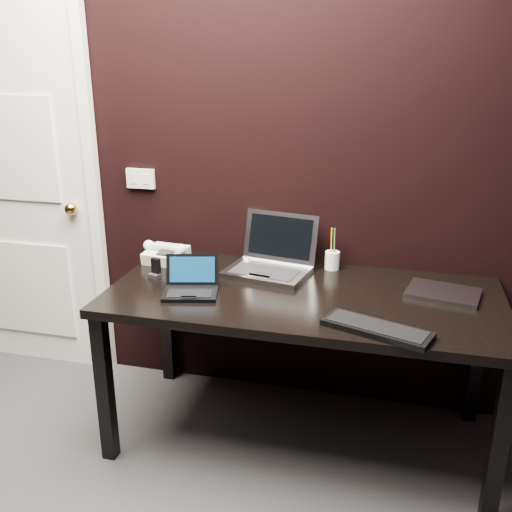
% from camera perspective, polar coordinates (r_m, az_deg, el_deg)
% --- Properties ---
extents(wall_back, '(4.00, 0.00, 4.00)m').
position_cam_1_polar(wall_back, '(2.78, 0.26, 10.82)').
color(wall_back, black).
rests_on(wall_back, ground).
extents(door, '(0.99, 0.10, 2.14)m').
position_cam_1_polar(door, '(3.38, -22.78, 6.46)').
color(door, white).
rests_on(door, ground).
extents(wall_switch, '(0.15, 0.02, 0.10)m').
position_cam_1_polar(wall_switch, '(3.00, -11.47, 7.60)').
color(wall_switch, silver).
rests_on(wall_switch, wall_back).
extents(desk, '(1.70, 0.80, 0.74)m').
position_cam_1_polar(desk, '(2.52, 4.69, -5.31)').
color(desk, black).
rests_on(desk, ground).
extents(netbook, '(0.27, 0.26, 0.15)m').
position_cam_1_polar(netbook, '(2.48, -6.53, -3.04)').
color(netbook, black).
rests_on(netbook, desk).
extents(silver_laptop, '(0.43, 0.40, 0.26)m').
position_cam_1_polar(silver_laptop, '(2.70, 1.48, -0.60)').
color(silver_laptop, '#95959A').
rests_on(silver_laptop, desk).
extents(ext_keyboard, '(0.43, 0.27, 0.03)m').
position_cam_1_polar(ext_keyboard, '(2.19, 11.98, -7.11)').
color(ext_keyboard, black).
rests_on(ext_keyboard, desk).
extents(closed_laptop, '(0.34, 0.27, 0.02)m').
position_cam_1_polar(closed_laptop, '(2.58, 18.21, -3.54)').
color(closed_laptop, '#9D9DA2').
rests_on(closed_laptop, desk).
extents(desk_phone, '(0.24, 0.20, 0.12)m').
position_cam_1_polar(desk_phone, '(2.87, -8.99, 0.20)').
color(desk_phone, silver).
rests_on(desk_phone, desk).
extents(mobile_phone, '(0.06, 0.06, 0.09)m').
position_cam_1_polar(mobile_phone, '(2.68, -10.01, -1.41)').
color(mobile_phone, black).
rests_on(mobile_phone, desk).
extents(pen_cup, '(0.08, 0.08, 0.21)m').
position_cam_1_polar(pen_cup, '(2.76, 7.63, -0.35)').
color(pen_cup, white).
rests_on(pen_cup, desk).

